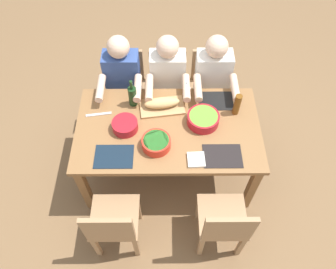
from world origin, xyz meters
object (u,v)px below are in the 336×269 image
chair_far_left (224,224)px  serving_bowl_pasta (125,125)px  wine_glass (187,85)px  napkin_stack (196,160)px  chair_far_right (113,225)px  beer_bottle (237,105)px  chair_near_center (168,83)px  chair_near_left (209,83)px  dining_table (168,133)px  diner_near_right (123,82)px  diner_near_center (168,81)px  chair_near_right (126,84)px  wine_bottle (133,96)px  cutting_board (162,107)px  bread_loaf (162,103)px  diner_near_left (212,81)px  serving_bowl_greens (156,143)px  serving_bowl_salad (203,119)px

chair_far_left → serving_bowl_pasta: bearing=-43.3°
wine_glass → napkin_stack: wine_glass is taller
chair_far_right → beer_bottle: bearing=-138.2°
chair_near_center → beer_bottle: bearing=134.4°
napkin_stack → chair_near_left: bearing=-101.0°
dining_table → napkin_stack: (-0.23, 0.34, 0.10)m
chair_near_left → dining_table: bearing=60.3°
diner_near_right → diner_near_center: 0.45m
diner_near_center → chair_far_right: (0.45, 1.38, -0.21)m
chair_near_right → diner_near_right: size_ratio=0.71×
diner_near_center → wine_bottle: size_ratio=4.14×
diner_near_right → cutting_board: diner_near_right is taller
chair_far_right → cutting_board: chair_far_right is taller
diner_near_center → dining_table: bearing=90.0°
chair_far_left → cutting_board: chair_far_left is taller
dining_table → diner_near_center: 0.60m
chair_near_center → wine_bottle: (0.32, 0.51, 0.37)m
chair_near_right → bread_loaf: size_ratio=2.66×
diner_near_left → serving_bowl_greens: bearing=55.6°
chair_far_left → serving_bowl_salad: chair_far_left is taller
chair_near_left → chair_far_right: bearing=60.3°
cutting_board → bread_loaf: (-0.00, 0.00, 0.06)m
chair_near_right → napkin_stack: chair_near_right is taller
chair_near_right → serving_bowl_salad: 1.09m
cutting_board → napkin_stack: bearing=116.3°
chair_far_right → wine_bottle: 1.12m
chair_near_left → chair_near_right: size_ratio=1.00×
chair_near_right → cutting_board: chair_near_right is taller
napkin_stack → wine_bottle: bearing=-48.5°
chair_near_left → cutting_board: chair_near_left is taller
diner_near_center → napkin_stack: size_ratio=8.57×
napkin_stack → bread_loaf: bearing=-63.7°
cutting_board → napkin_stack: 0.63m
bread_loaf → napkin_stack: (-0.28, 0.57, -0.05)m
diner_near_left → bread_loaf: diner_near_left is taller
chair_near_center → serving_bowl_pasta: bearing=65.0°
serving_bowl_salad → wine_bottle: bearing=-19.5°
chair_far_right → serving_bowl_greens: size_ratio=3.51×
chair_near_center → serving_bowl_greens: chair_near_center is taller
chair_near_right → serving_bowl_greens: bearing=109.5°
chair_near_left → napkin_stack: chair_near_left is taller
bread_loaf → serving_bowl_salad: bearing=154.5°
diner_near_center → wine_bottle: 0.48m
serving_bowl_pasta → napkin_stack: 0.68m
chair_far_right → napkin_stack: chair_far_right is taller
cutting_board → napkin_stack: (-0.28, 0.57, 0.00)m
chair_far_left → cutting_board: 1.16m
chair_far_left → bread_loaf: size_ratio=2.66×
serving_bowl_greens → chair_far_left: bearing=132.9°
diner_near_center → beer_bottle: bearing=144.3°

